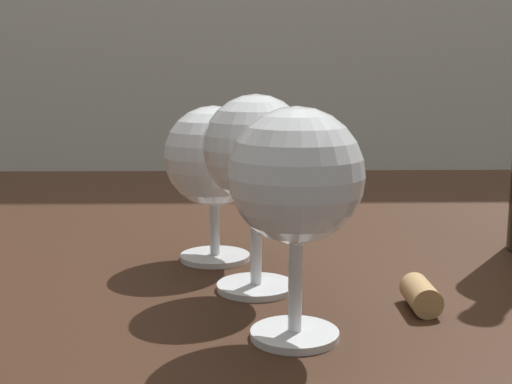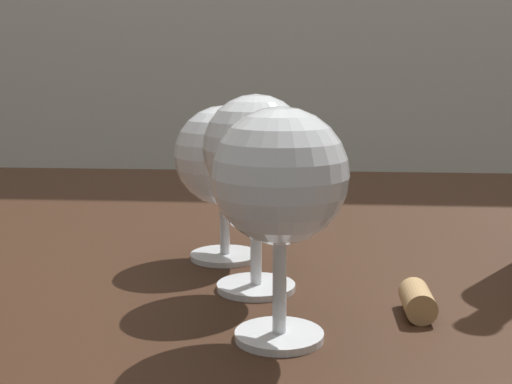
{
  "view_description": "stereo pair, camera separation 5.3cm",
  "coord_description": "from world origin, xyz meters",
  "px_view_note": "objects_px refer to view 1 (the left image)",
  "views": [
    {
      "loc": [
        0.01,
        -0.73,
        0.89
      ],
      "look_at": [
        0.03,
        -0.21,
        0.79
      ],
      "focal_mm": 48.0,
      "sensor_mm": 36.0,
      "label": 1
    },
    {
      "loc": [
        0.07,
        -0.73,
        0.89
      ],
      "look_at": [
        0.03,
        -0.21,
        0.79
      ],
      "focal_mm": 48.0,
      "sensor_mm": 36.0,
      "label": 2
    }
  ],
  "objects_px": {
    "wine_glass_rose": "(296,180)",
    "wine_glass_chardonnay": "(256,153)",
    "cork": "(421,295)",
    "wine_glass_port": "(214,160)"
  },
  "relations": [
    {
      "from": "wine_glass_rose",
      "to": "cork",
      "type": "xyz_separation_m",
      "value": [
        0.1,
        0.05,
        -0.09
      ]
    },
    {
      "from": "wine_glass_rose",
      "to": "cork",
      "type": "relative_size",
      "value": 3.59
    },
    {
      "from": "wine_glass_rose",
      "to": "wine_glass_chardonnay",
      "type": "height_order",
      "value": "wine_glass_chardonnay"
    },
    {
      "from": "wine_glass_rose",
      "to": "wine_glass_chardonnay",
      "type": "bearing_deg",
      "value": 103.02
    },
    {
      "from": "wine_glass_rose",
      "to": "wine_glass_port",
      "type": "distance_m",
      "value": 0.2
    },
    {
      "from": "wine_glass_rose",
      "to": "wine_glass_chardonnay",
      "type": "xyz_separation_m",
      "value": [
        -0.02,
        0.1,
        0.01
      ]
    },
    {
      "from": "wine_glass_chardonnay",
      "to": "wine_glass_port",
      "type": "bearing_deg",
      "value": 112.2
    },
    {
      "from": "wine_glass_chardonnay",
      "to": "wine_glass_port",
      "type": "height_order",
      "value": "wine_glass_chardonnay"
    },
    {
      "from": "wine_glass_chardonnay",
      "to": "cork",
      "type": "xyz_separation_m",
      "value": [
        0.12,
        -0.05,
        -0.1
      ]
    },
    {
      "from": "wine_glass_port",
      "to": "cork",
      "type": "bearing_deg",
      "value": -41.33
    }
  ]
}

